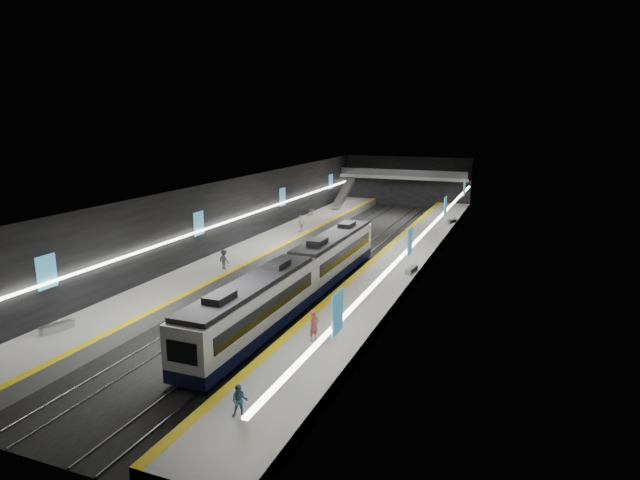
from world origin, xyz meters
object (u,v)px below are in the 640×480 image
at_px(passenger_left_a, 301,224).
at_px(bench_right_near, 411,270).
at_px(bench_left_near, 57,327).
at_px(bench_right_far, 451,221).
at_px(passenger_right_a, 314,326).
at_px(bench_left_far, 311,213).
at_px(escalator, 343,194).
at_px(passenger_right_b, 240,401).
at_px(passenger_left_b, 224,260).
at_px(train, 299,276).

bearing_deg(passenger_left_a, bench_right_near, 68.55).
distance_m(bench_left_near, bench_right_far, 48.08).
bearing_deg(passenger_right_a, bench_left_far, 44.64).
relative_size(escalator, bench_right_far, 4.25).
bearing_deg(escalator, passenger_right_b, -75.37).
height_order(bench_left_far, passenger_right_a, passenger_right_a).
bearing_deg(passenger_left_b, passenger_right_a, 155.83).
bearing_deg(bench_left_near, train, 67.49).
bearing_deg(passenger_right_b, bench_left_far, 85.19).
height_order(train, passenger_right_b, train).
relative_size(bench_right_far, passenger_left_b, 1.09).
height_order(escalator, passenger_left_a, escalator).
height_order(bench_left_near, bench_right_far, bench_left_near).
distance_m(bench_left_far, passenger_left_b, 27.83).
xyz_separation_m(bench_left_near, passenger_right_a, (15.63, 4.65, 0.70)).
bearing_deg(passenger_right_a, passenger_right_b, -157.51).
height_order(passenger_right_a, passenger_left_b, passenger_right_a).
xyz_separation_m(bench_left_near, passenger_left_b, (2.37, 16.03, 0.62)).
height_order(train, passenger_right_a, train).
relative_size(bench_right_far, passenger_right_a, 0.99).
relative_size(passenger_right_b, passenger_left_a, 0.80).
relative_size(bench_right_near, passenger_right_b, 1.20).
bearing_deg(escalator, bench_left_near, -91.16).
height_order(train, bench_right_near, train).
height_order(escalator, bench_right_far, escalator).
height_order(train, bench_left_near, train).
bearing_deg(passenger_left_b, bench_left_far, -66.99).
bearing_deg(bench_right_far, bench_left_near, -93.05).
relative_size(escalator, bench_left_near, 3.96).
relative_size(bench_left_far, bench_right_near, 1.06).
height_order(passenger_left_a, passenger_left_b, passenger_left_a).
distance_m(bench_right_far, passenger_right_a, 40.00).
relative_size(bench_right_far, passenger_left_a, 0.97).
bearing_deg(train, bench_right_far, 77.55).
bearing_deg(passenger_right_b, escalator, 80.82).
bearing_deg(train, passenger_left_b, 159.96).
xyz_separation_m(bench_right_near, passenger_left_a, (-15.60, 11.78, 0.74)).
relative_size(escalator, passenger_right_b, 5.14).
distance_m(train, passenger_left_b, 9.25).
bearing_deg(passenger_left_b, escalator, -71.44).
height_order(train, bench_right_far, train).
bearing_deg(passenger_right_a, bench_left_near, 128.36).
relative_size(train, bench_left_near, 14.89).
bearing_deg(passenger_left_b, bench_right_far, -102.34).
bearing_deg(passenger_right_a, passenger_left_b, 71.16).
bearing_deg(passenger_left_b, passenger_left_a, -73.84).
bearing_deg(bench_left_near, escalator, 106.99).
distance_m(escalator, passenger_right_a, 49.43).
bearing_deg(passenger_right_a, bench_right_far, 18.32).
xyz_separation_m(escalator, bench_left_near, (-1.05, -51.88, -1.65)).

